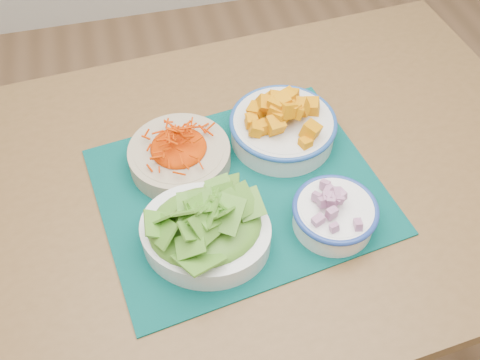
{
  "coord_description": "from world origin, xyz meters",
  "views": [
    {
      "loc": [
        -0.24,
        -0.4,
        1.57
      ],
      "look_at": [
        -0.09,
        0.22,
        0.78
      ],
      "focal_mm": 40.0,
      "sensor_mm": 36.0,
      "label": 1
    }
  ],
  "objects_px": {
    "table": "(249,202)",
    "onion_bowl": "(335,212)",
    "carrot_bowl": "(179,152)",
    "lettuce_bowl": "(205,227)",
    "squash_bowl": "(283,122)",
    "placemat": "(240,190)"
  },
  "relations": [
    {
      "from": "carrot_bowl",
      "to": "onion_bowl",
      "type": "distance_m",
      "value": 0.32
    },
    {
      "from": "placemat",
      "to": "squash_bowl",
      "type": "height_order",
      "value": "squash_bowl"
    },
    {
      "from": "table",
      "to": "lettuce_bowl",
      "type": "relative_size",
      "value": 4.67
    },
    {
      "from": "carrot_bowl",
      "to": "lettuce_bowl",
      "type": "distance_m",
      "value": 0.19
    },
    {
      "from": "table",
      "to": "onion_bowl",
      "type": "relative_size",
      "value": 8.76
    },
    {
      "from": "placemat",
      "to": "table",
      "type": "bearing_deg",
      "value": 41.91
    },
    {
      "from": "carrot_bowl",
      "to": "lettuce_bowl",
      "type": "bearing_deg",
      "value": -86.46
    },
    {
      "from": "placemat",
      "to": "lettuce_bowl",
      "type": "height_order",
      "value": "lettuce_bowl"
    },
    {
      "from": "squash_bowl",
      "to": "onion_bowl",
      "type": "bearing_deg",
      "value": -83.41
    },
    {
      "from": "onion_bowl",
      "to": "placemat",
      "type": "bearing_deg",
      "value": 140.69
    },
    {
      "from": "squash_bowl",
      "to": "onion_bowl",
      "type": "height_order",
      "value": "squash_bowl"
    },
    {
      "from": "placemat",
      "to": "onion_bowl",
      "type": "distance_m",
      "value": 0.19
    },
    {
      "from": "placemat",
      "to": "onion_bowl",
      "type": "height_order",
      "value": "onion_bowl"
    },
    {
      "from": "carrot_bowl",
      "to": "onion_bowl",
      "type": "xyz_separation_m",
      "value": [
        0.24,
        -0.21,
        0.0
      ]
    },
    {
      "from": "table",
      "to": "squash_bowl",
      "type": "height_order",
      "value": "squash_bowl"
    },
    {
      "from": "onion_bowl",
      "to": "table",
      "type": "bearing_deg",
      "value": 127.02
    },
    {
      "from": "carrot_bowl",
      "to": "onion_bowl",
      "type": "relative_size",
      "value": 1.65
    },
    {
      "from": "table",
      "to": "squash_bowl",
      "type": "distance_m",
      "value": 0.18
    },
    {
      "from": "table",
      "to": "lettuce_bowl",
      "type": "distance_m",
      "value": 0.23
    },
    {
      "from": "squash_bowl",
      "to": "onion_bowl",
      "type": "xyz_separation_m",
      "value": [
        0.03,
        -0.23,
        -0.01
      ]
    },
    {
      "from": "table",
      "to": "carrot_bowl",
      "type": "xyz_separation_m",
      "value": [
        -0.13,
        0.06,
        0.13
      ]
    },
    {
      "from": "squash_bowl",
      "to": "placemat",
      "type": "bearing_deg",
      "value": -136.92
    }
  ]
}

